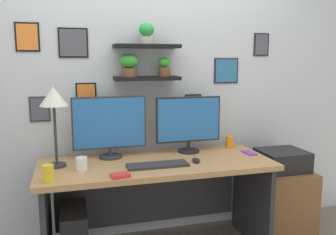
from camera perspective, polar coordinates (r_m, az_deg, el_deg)
name	(u,v)px	position (r m, az deg, el deg)	size (l,w,h in m)	color
back_wall_assembly	(144,78)	(3.02, -3.86, 6.35)	(4.40, 0.24, 2.70)	silver
desk	(155,186)	(2.81, -2.03, -10.77)	(1.73, 0.68, 0.75)	tan
monitor_left	(110,126)	(2.80, -9.27, -1.27)	(0.57, 0.18, 0.48)	#2D2D33
monitor_right	(188,122)	(2.93, 3.26, -0.78)	(0.54, 0.18, 0.46)	black
keyboard	(158,165)	(2.58, -1.66, -7.55)	(0.44, 0.14, 0.02)	#2D2D33
computer_mouse	(196,160)	(2.69, 4.47, -6.78)	(0.06, 0.09, 0.03)	black
desk_lamp	(54,102)	(2.61, -17.71, 2.37)	(0.19, 0.19, 0.57)	#2D2D33
cell_phone	(249,153)	(3.00, 12.76, -5.51)	(0.07, 0.14, 0.01)	purple
coffee_mug	(82,164)	(2.56, -13.58, -7.14)	(0.08, 0.08, 0.09)	white
pen_cup	(230,142)	(3.15, 9.79, -3.84)	(0.07, 0.07, 0.10)	orange
scissors_tray	(120,175)	(2.38, -7.60, -9.11)	(0.12, 0.08, 0.02)	red
water_cup	(48,173)	(2.38, -18.51, -8.42)	(0.07, 0.07, 0.11)	yellow
drawer_cabinet	(280,201)	(3.35, 17.37, -12.56)	(0.44, 0.50, 0.57)	brown
printer	(282,160)	(3.24, 17.68, -6.47)	(0.38, 0.34, 0.17)	black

